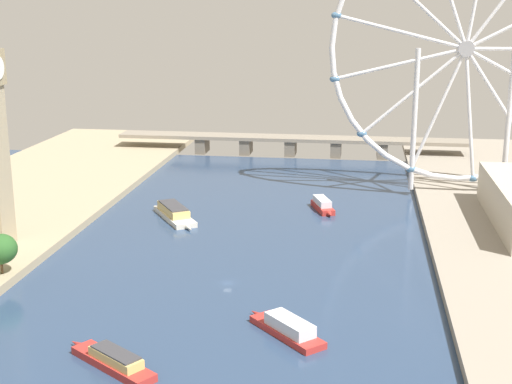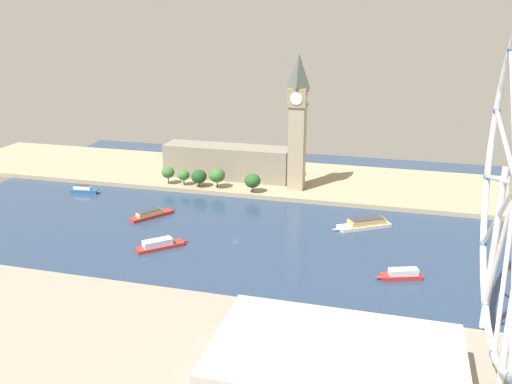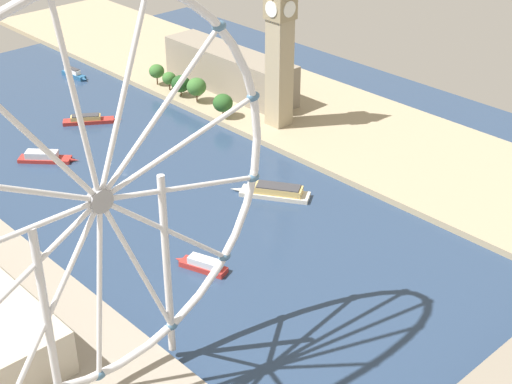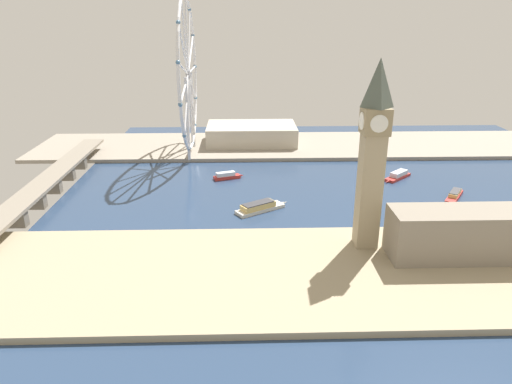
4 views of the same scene
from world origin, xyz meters
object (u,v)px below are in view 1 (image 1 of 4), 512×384
(tour_boat_0, at_px, (287,328))
(tour_boat_3, at_px, (113,360))
(tour_boat_2, at_px, (174,213))
(river_bridge, at_px, (291,142))
(tour_boat_1, at_px, (323,205))
(ferris_wheel, at_px, (466,50))

(tour_boat_0, relative_size, tour_boat_3, 0.87)
(tour_boat_2, distance_m, tour_boat_3, 128.19)
(river_bridge, relative_size, tour_boat_1, 9.18)
(ferris_wheel, bearing_deg, tour_boat_0, -111.88)
(tour_boat_0, bearing_deg, river_bridge, -37.77)
(ferris_wheel, xyz_separation_m, tour_boat_3, (-103.25, -179.76, -65.27))
(river_bridge, xyz_separation_m, tour_boat_1, (25.56, -117.28, -5.71))
(ferris_wheel, bearing_deg, tour_boat_3, -119.87)
(tour_boat_3, bearing_deg, tour_boat_0, -114.79)
(tour_boat_1, bearing_deg, ferris_wheel, 98.14)
(river_bridge, relative_size, tour_boat_3, 7.25)
(tour_boat_0, bearing_deg, ferris_wheel, -65.07)
(river_bridge, xyz_separation_m, tour_boat_0, (22.93, -241.85, -5.78))
(ferris_wheel, xyz_separation_m, river_bridge, (-85.46, 86.10, -59.29))
(ferris_wheel, bearing_deg, tour_boat_2, -156.37)
(tour_boat_0, relative_size, tour_boat_1, 1.10)
(tour_boat_1, bearing_deg, tour_boat_3, -35.62)
(ferris_wheel, xyz_separation_m, tour_boat_1, (-59.90, -31.18, -65.00))
(ferris_wheel, bearing_deg, river_bridge, 134.79)
(ferris_wheel, height_order, tour_boat_3, ferris_wheel)
(tour_boat_0, height_order, tour_boat_2, tour_boat_2)
(tour_boat_0, relative_size, tour_boat_2, 0.73)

